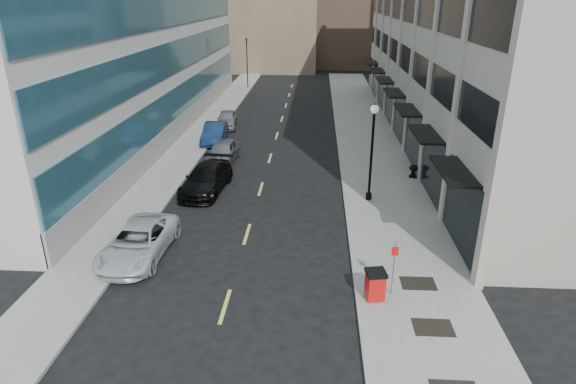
# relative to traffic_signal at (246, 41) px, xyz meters

# --- Properties ---
(ground) EXTENTS (160.00, 160.00, 0.00)m
(ground) POSITION_rel_traffic_signal_xyz_m (5.50, -48.00, -5.72)
(ground) COLOR black
(ground) RESTS_ON ground
(sidewalk_right) EXTENTS (5.00, 80.00, 0.15)m
(sidewalk_right) POSITION_rel_traffic_signal_xyz_m (13.00, -28.00, -5.64)
(sidewalk_right) COLOR gray
(sidewalk_right) RESTS_ON ground
(sidewalk_left) EXTENTS (3.00, 80.00, 0.15)m
(sidewalk_left) POSITION_rel_traffic_signal_xyz_m (-1.00, -28.00, -5.64)
(sidewalk_left) COLOR gray
(sidewalk_left) RESTS_ON ground
(building_right) EXTENTS (15.30, 46.50, 18.25)m
(building_right) POSITION_rel_traffic_signal_xyz_m (22.44, -21.01, 3.28)
(building_right) COLOR #B0A494
(building_right) RESTS_ON ground
(building_left) EXTENTS (16.14, 46.00, 20.00)m
(building_left) POSITION_rel_traffic_signal_xyz_m (-10.45, -21.00, 4.27)
(building_left) COLOR beige
(building_left) RESTS_ON ground
(skyline_stone) EXTENTS (10.00, 14.00, 20.00)m
(skyline_stone) POSITION_rel_traffic_signal_xyz_m (23.50, 18.00, 4.28)
(skyline_stone) COLOR #B0A494
(skyline_stone) RESTS_ON ground
(grate_mid) EXTENTS (1.40, 1.00, 0.01)m
(grate_mid) POSITION_rel_traffic_signal_xyz_m (13.10, -47.00, -5.56)
(grate_mid) COLOR black
(grate_mid) RESTS_ON sidewalk_right
(grate_far) EXTENTS (1.40, 1.00, 0.01)m
(grate_far) POSITION_rel_traffic_signal_xyz_m (13.10, -44.20, -5.56)
(grate_far) COLOR black
(grate_far) RESTS_ON sidewalk_right
(road_centerline) EXTENTS (0.15, 68.20, 0.01)m
(road_centerline) POSITION_rel_traffic_signal_xyz_m (5.50, -31.00, -5.71)
(road_centerline) COLOR #D8CC4C
(road_centerline) RESTS_ON ground
(traffic_signal) EXTENTS (0.66, 0.66, 6.98)m
(traffic_signal) POSITION_rel_traffic_signal_xyz_m (0.00, 0.00, 0.00)
(traffic_signal) COLOR black
(traffic_signal) RESTS_ON ground
(car_white_van) EXTENTS (2.64, 5.37, 1.47)m
(car_white_van) POSITION_rel_traffic_signal_xyz_m (0.96, -42.47, -4.98)
(car_white_van) COLOR silver
(car_white_van) RESTS_ON ground
(car_black_pickup) EXTENTS (2.73, 5.59, 1.56)m
(car_black_pickup) POSITION_rel_traffic_signal_xyz_m (2.30, -34.49, -4.94)
(car_black_pickup) COLOR black
(car_black_pickup) RESTS_ON ground
(car_silver_sedan) EXTENTS (2.04, 4.65, 1.56)m
(car_silver_sedan) POSITION_rel_traffic_signal_xyz_m (2.30, -29.16, -4.94)
(car_silver_sedan) COLOR gray
(car_silver_sedan) RESTS_ON ground
(car_blue_sedan) EXTENTS (1.85, 4.73, 1.53)m
(car_blue_sedan) POSITION_rel_traffic_signal_xyz_m (0.70, -24.20, -4.95)
(car_blue_sedan) COLOR navy
(car_blue_sedan) RESTS_ON ground
(car_grey_sedan) EXTENTS (2.12, 4.41, 1.45)m
(car_grey_sedan) POSITION_rel_traffic_signal_xyz_m (0.82, -19.39, -4.99)
(car_grey_sedan) COLOR gray
(car_grey_sedan) RESTS_ON ground
(trash_bin) EXTENTS (0.85, 0.89, 1.21)m
(trash_bin) POSITION_rel_traffic_signal_xyz_m (11.20, -45.35, -4.92)
(trash_bin) COLOR red
(trash_bin) RESTS_ON sidewalk_right
(lamppost) EXTENTS (0.46, 0.46, 5.57)m
(lamppost) POSITION_rel_traffic_signal_xyz_m (11.90, -35.56, -2.30)
(lamppost) COLOR black
(lamppost) RESTS_ON sidewalk_right
(sign_post) EXTENTS (0.26, 0.06, 2.23)m
(sign_post) POSITION_rel_traffic_signal_xyz_m (11.90, -45.01, -4.11)
(sign_post) COLOR slate
(sign_post) RESTS_ON sidewalk_right
(urn_planter) EXTENTS (0.59, 0.59, 0.82)m
(urn_planter) POSITION_rel_traffic_signal_xyz_m (15.10, -31.74, -5.07)
(urn_planter) COLOR black
(urn_planter) RESTS_ON sidewalk_right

